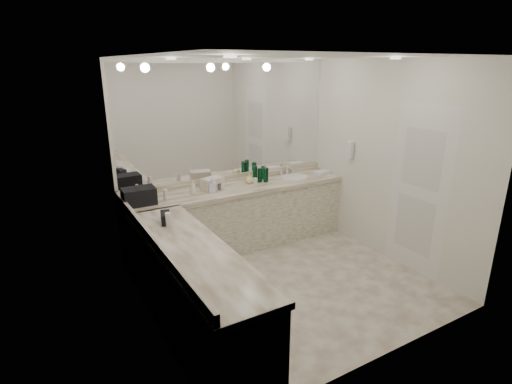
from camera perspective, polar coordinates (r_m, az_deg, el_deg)
floor at (r=4.98m, az=4.29°, el=-12.74°), size 3.20×3.20×0.00m
ceiling at (r=4.29m, az=5.13°, el=18.72°), size 3.20×3.20×0.00m
wall_back at (r=5.72m, az=-3.94°, el=5.38°), size 3.20×0.02×2.60m
wall_left at (r=3.82m, az=-15.49°, el=-1.60°), size 0.02×3.00×2.60m
wall_right at (r=5.51m, az=18.53°, el=4.02°), size 0.02×3.00×2.60m
vanity_back_base at (r=5.72m, az=-2.41°, el=-3.82°), size 3.20×0.60×0.84m
vanity_back_top at (r=5.56m, az=-2.42°, el=0.47°), size 3.20×0.64×0.06m
vanity_left_base at (r=4.01m, az=-9.01°, el=-14.10°), size 0.60×2.40×0.84m
vanity_left_top at (r=3.80m, az=-9.19°, el=-8.29°), size 0.64×2.42×0.06m
backsplash_back at (r=5.79m, az=-3.78°, el=1.96°), size 3.20×0.04×0.10m
backsplash_left at (r=3.95m, az=-14.79°, el=-6.35°), size 0.04×3.00×0.10m
mirror_back at (r=5.62m, az=-3.99°, el=10.09°), size 3.12×0.01×1.55m
mirror_left at (r=3.70m, az=-15.92°, el=5.39°), size 0.01×2.92×1.55m
sink at (r=6.04m, az=5.52°, el=2.07°), size 0.44×0.44×0.03m
faucet at (r=6.19m, az=4.41°, el=3.20°), size 0.24×0.16×0.14m
wall_phone at (r=5.94m, az=13.26°, el=5.91°), size 0.06×0.10×0.24m
door at (r=5.26m, az=22.19°, el=0.15°), size 0.02×0.82×2.10m
black_toiletry_bag at (r=5.01m, az=-16.37°, el=-0.54°), size 0.39×0.25×0.22m
black_bag_spill at (r=4.38m, az=-12.78°, el=-3.63°), size 0.14×0.23×0.11m
cream_cosmetic_case at (r=5.45m, az=-6.26°, el=1.27°), size 0.33×0.25×0.17m
hand_towel at (r=6.29m, az=9.37°, el=2.78°), size 0.28×0.21×0.04m
lotion_left at (r=4.29m, az=-12.40°, el=-3.81°), size 0.07×0.07×0.15m
soap_bottle_a at (r=5.28m, az=-9.04°, el=0.73°), size 0.08×0.08×0.19m
soap_bottle_b at (r=5.32m, az=-6.25°, el=1.01°), size 0.12×0.12×0.20m
soap_bottle_c at (r=5.69m, az=-0.97°, el=1.95°), size 0.12×0.12×0.14m
green_bottle_0 at (r=5.89m, az=1.07°, el=2.76°), size 0.07×0.07×0.19m
green_bottle_1 at (r=5.74m, az=1.43°, el=2.45°), size 0.07×0.07×0.21m
green_bottle_2 at (r=5.74m, az=0.54°, el=2.39°), size 0.06×0.06×0.20m
green_bottle_3 at (r=5.81m, az=-0.13°, el=2.66°), size 0.07×0.07×0.22m
amenity_bottle_0 at (r=5.11m, az=-12.83°, el=-0.39°), size 0.05×0.05×0.14m
amenity_bottle_1 at (r=5.18m, az=-15.53°, el=-0.58°), size 0.04×0.04×0.10m
amenity_bottle_2 at (r=5.42m, az=-5.25°, el=0.76°), size 0.05×0.05×0.09m
amenity_bottle_3 at (r=5.49m, az=-6.61°, el=0.82°), size 0.05×0.05×0.07m
amenity_bottle_4 at (r=5.69m, az=-0.13°, el=1.62°), size 0.07×0.07×0.08m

